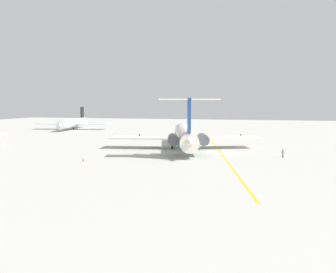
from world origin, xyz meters
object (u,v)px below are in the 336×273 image
(airliner_mid_right, at_px, (72,123))
(safety_cone_nose, at_px, (135,138))
(ground_crew_near_nose, at_px, (283,152))
(main_jetliner, at_px, (185,135))
(ground_crew_near_tail, at_px, (241,136))
(ground_crew_portside, at_px, (139,136))
(safety_cone_wingtip, at_px, (230,139))
(safety_cone_tail, at_px, (83,160))

(airliner_mid_right, height_order, safety_cone_nose, airliner_mid_right)
(ground_crew_near_nose, bearing_deg, main_jetliner, 70.05)
(ground_crew_near_tail, bearing_deg, ground_crew_near_nose, -151.44)
(ground_crew_near_tail, bearing_deg, ground_crew_portside, 118.30)
(main_jetliner, distance_m, ground_crew_near_nose, 22.47)
(ground_crew_portside, height_order, safety_cone_wingtip, ground_crew_portside)
(ground_crew_near_tail, bearing_deg, safety_cone_nose, 115.64)
(main_jetliner, height_order, ground_crew_portside, main_jetliner)
(safety_cone_tail, bearing_deg, ground_crew_portside, 3.66)
(safety_cone_wingtip, bearing_deg, ground_crew_near_nose, -158.57)
(safety_cone_wingtip, bearing_deg, safety_cone_tail, 153.68)
(ground_crew_portside, relative_size, safety_cone_nose, 3.14)
(ground_crew_portside, bearing_deg, safety_cone_wingtip, -137.55)
(ground_crew_portside, bearing_deg, safety_cone_nose, -5.00)
(ground_crew_near_nose, relative_size, safety_cone_tail, 3.01)
(airliner_mid_right, height_order, ground_crew_near_nose, airliner_mid_right)
(main_jetliner, distance_m, airliner_mid_right, 72.49)
(ground_crew_near_tail, xyz_separation_m, ground_crew_portside, (-7.83, 28.00, 0.04))
(main_jetliner, xyz_separation_m, airliner_mid_right, (47.71, 54.58, -0.56))
(ground_crew_portside, height_order, safety_cone_tail, ground_crew_portside)
(main_jetliner, bearing_deg, safety_cone_tail, 131.91)
(ground_crew_near_tail, height_order, ground_crew_portside, ground_crew_portside)
(safety_cone_wingtip, distance_m, safety_cone_tail, 50.57)
(ground_crew_portside, bearing_deg, ground_crew_near_nose, 173.46)
(main_jetliner, height_order, safety_cone_nose, main_jetliner)
(airliner_mid_right, bearing_deg, safety_cone_tail, 20.36)
(main_jetliner, height_order, ground_crew_near_nose, main_jetliner)
(main_jetliner, distance_m, ground_crew_portside, 24.23)
(ground_crew_near_nose, height_order, safety_cone_wingtip, ground_crew_near_nose)
(main_jetliner, relative_size, ground_crew_portside, 22.40)
(safety_cone_nose, bearing_deg, safety_cone_wingtip, -78.37)
(main_jetliner, bearing_deg, airliner_mid_right, 34.40)
(airliner_mid_right, relative_size, safety_cone_tail, 52.72)
(main_jetliner, bearing_deg, ground_crew_portside, 29.61)
(airliner_mid_right, distance_m, ground_crew_portside, 48.49)
(airliner_mid_right, distance_m, safety_cone_tail, 80.10)
(airliner_mid_right, height_order, safety_cone_wingtip, airliner_mid_right)
(ground_crew_near_tail, height_order, safety_cone_nose, ground_crew_near_tail)
(main_jetliner, relative_size, safety_cone_nose, 70.28)
(airliner_mid_right, bearing_deg, main_jetliner, 39.01)
(ground_crew_portside, bearing_deg, main_jetliner, 161.93)
(airliner_mid_right, relative_size, safety_cone_wingtip, 52.72)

